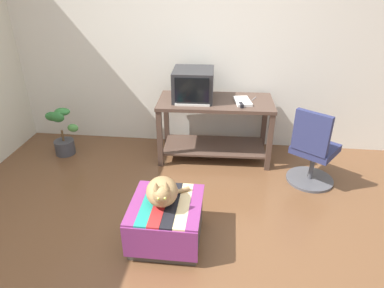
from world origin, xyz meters
name	(u,v)px	position (x,y,z in m)	size (l,w,h in m)	color
ground_plane	(173,243)	(0.00, 0.00, 0.00)	(14.00, 14.00, 0.00)	brown
back_wall	(196,46)	(0.00, 2.05, 1.30)	(8.00, 0.10, 2.60)	silver
desk	(215,119)	(0.28, 1.60, 0.52)	(1.38, 0.69, 0.76)	#4C382D
tv_monitor	(193,85)	(0.01, 1.62, 0.93)	(0.48, 0.50, 0.36)	#28282B
keyboard	(193,103)	(0.02, 1.45, 0.77)	(0.40, 0.15, 0.02)	beige
book	(243,101)	(0.59, 1.56, 0.77)	(0.17, 0.30, 0.03)	white
ottoman_with_blanket	(167,222)	(-0.05, 0.04, 0.20)	(0.61, 0.64, 0.39)	#4C4238
cat	(162,192)	(-0.08, 0.05, 0.51)	(0.38, 0.41, 0.29)	#9E7A4C
potted_plant	(63,135)	(-1.65, 1.46, 0.27)	(0.41, 0.29, 0.61)	#3D3D42
office_chair	(313,153)	(1.36, 1.11, 0.39)	(0.59, 0.59, 0.89)	#4C4C51
stapler	(241,105)	(0.58, 1.43, 0.78)	(0.04, 0.11, 0.04)	black
pen	(254,99)	(0.73, 1.70, 0.76)	(0.01, 0.01, 0.14)	#B7B7BC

